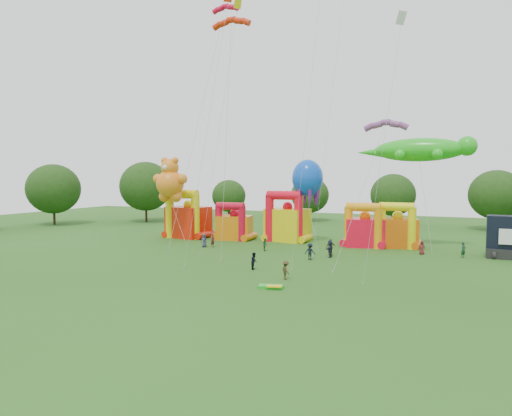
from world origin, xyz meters
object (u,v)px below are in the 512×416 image
at_px(teddy_bear_kite, 175,206).
at_px(spectator_0, 204,241).
at_px(gecko_kite, 422,175).
at_px(octopus_kite, 310,204).
at_px(bouncy_castle_0, 187,219).
at_px(bouncy_castle_2, 287,222).
at_px(spectator_4, 331,247).

bearing_deg(teddy_bear_kite, spectator_0, -21.50).
bearing_deg(gecko_kite, octopus_kite, -172.89).
bearing_deg(spectator_0, bouncy_castle_0, 129.52).
height_order(bouncy_castle_0, octopus_kite, octopus_kite).
distance_m(teddy_bear_kite, gecko_kite, 32.78).
relative_size(bouncy_castle_0, bouncy_castle_2, 1.01).
relative_size(teddy_bear_kite, spectator_4, 6.27).
bearing_deg(gecko_kite, teddy_bear_kite, -166.94).
bearing_deg(octopus_kite, bouncy_castle_2, 157.31).
distance_m(octopus_kite, spectator_4, 9.88).
relative_size(bouncy_castle_0, gecko_kite, 0.49).
relative_size(bouncy_castle_2, teddy_bear_kite, 0.60).
bearing_deg(bouncy_castle_0, gecko_kite, 4.23).
bearing_deg(spectator_4, octopus_kite, -86.02).
relative_size(bouncy_castle_2, octopus_kite, 0.62).
bearing_deg(gecko_kite, spectator_4, -135.13).
height_order(gecko_kite, spectator_0, gecko_kite).
xyz_separation_m(bouncy_castle_0, teddy_bear_kite, (1.11, -4.92, 2.37)).
relative_size(spectator_0, spectator_4, 0.90).
bearing_deg(teddy_bear_kite, bouncy_castle_2, 27.55).
distance_m(gecko_kite, spectator_0, 28.78).
bearing_deg(bouncy_castle_0, spectator_0, -45.92).
xyz_separation_m(gecko_kite, spectator_0, (-25.75, -9.67, -8.46)).
distance_m(octopus_kite, spectator_0, 14.92).
relative_size(gecko_kite, spectator_4, 7.68).
bearing_deg(bouncy_castle_0, teddy_bear_kite, -77.31).
distance_m(teddy_bear_kite, octopus_kite, 18.57).
bearing_deg(gecko_kite, bouncy_castle_0, -175.77).
distance_m(bouncy_castle_2, spectator_4, 12.61).
bearing_deg(bouncy_castle_0, octopus_kite, 2.07).
height_order(gecko_kite, octopus_kite, gecko_kite).
distance_m(bouncy_castle_0, spectator_0, 10.26).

